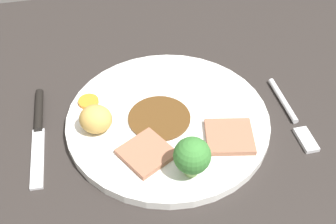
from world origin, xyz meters
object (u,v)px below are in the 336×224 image
(meat_slice_main, at_px, (146,153))
(broccoli_floret, at_px, (192,156))
(dinner_plate, at_px, (168,120))
(carrot_coin_front, at_px, (89,102))
(knife, at_px, (38,127))
(roast_potato_left, at_px, (96,119))
(meat_slice_under, at_px, (229,137))
(fork, at_px, (292,116))

(meat_slice_main, height_order, broccoli_floret, broccoli_floret)
(dinner_plate, xyz_separation_m, meat_slice_main, (0.04, 0.06, 0.01))
(carrot_coin_front, xyz_separation_m, knife, (0.08, 0.02, -0.01))
(carrot_coin_front, bearing_deg, roast_potato_left, 97.61)
(broccoli_floret, xyz_separation_m, knife, (0.20, -0.13, -0.04))
(roast_potato_left, xyz_separation_m, broccoli_floret, (-0.11, 0.10, 0.01))
(roast_potato_left, distance_m, knife, 0.09)
(meat_slice_under, xyz_separation_m, broccoli_floret, (0.07, 0.05, 0.03))
(meat_slice_under, distance_m, roast_potato_left, 0.19)
(fork, distance_m, knife, 0.38)
(carrot_coin_front, relative_size, fork, 0.20)
(knife, bearing_deg, dinner_plate, 82.79)
(roast_potato_left, relative_size, fork, 0.30)
(dinner_plate, distance_m, roast_potato_left, 0.11)
(fork, bearing_deg, roast_potato_left, -95.68)
(dinner_plate, relative_size, knife, 1.60)
(roast_potato_left, bearing_deg, meat_slice_main, 134.15)
(broccoli_floret, distance_m, knife, 0.24)
(dinner_plate, height_order, meat_slice_main, meat_slice_main)
(roast_potato_left, xyz_separation_m, carrot_coin_front, (0.01, -0.06, -0.02))
(dinner_plate, height_order, fork, dinner_plate)
(meat_slice_under, bearing_deg, carrot_coin_front, -31.54)
(roast_potato_left, bearing_deg, fork, 175.00)
(meat_slice_main, relative_size, roast_potato_left, 1.33)
(roast_potato_left, height_order, broccoli_floret, broccoli_floret)
(carrot_coin_front, bearing_deg, meat_slice_under, 148.46)
(dinner_plate, height_order, roast_potato_left, roast_potato_left)
(meat_slice_main, distance_m, meat_slice_under, 0.12)
(carrot_coin_front, bearing_deg, fork, 164.55)
(meat_slice_main, distance_m, roast_potato_left, 0.09)
(fork, bearing_deg, carrot_coin_front, -106.13)
(meat_slice_under, xyz_separation_m, carrot_coin_front, (0.19, -0.11, -0.00))
(meat_slice_under, relative_size, broccoli_floret, 1.12)
(meat_slice_under, distance_m, broccoli_floret, 0.09)
(roast_potato_left, bearing_deg, carrot_coin_front, -82.39)
(meat_slice_under, distance_m, knife, 0.28)
(dinner_plate, distance_m, meat_slice_under, 0.10)
(broccoli_floret, bearing_deg, knife, -34.57)
(meat_slice_under, xyz_separation_m, fork, (-0.11, -0.03, -0.01))
(dinner_plate, height_order, knife, dinner_plate)
(dinner_plate, height_order, broccoli_floret, broccoli_floret)
(knife, bearing_deg, carrot_coin_front, 109.74)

